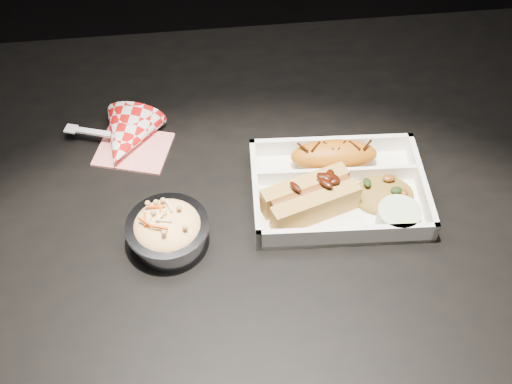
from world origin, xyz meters
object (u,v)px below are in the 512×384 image
(fried_pastry, at_px, (334,155))
(napkin_fork, at_px, (126,139))
(foil_coleslaw_cup, at_px, (168,229))
(dining_table, at_px, (241,223))
(food_tray, at_px, (338,192))
(hotdog, at_px, (310,197))

(fried_pastry, relative_size, napkin_fork, 0.76)
(foil_coleslaw_cup, height_order, napkin_fork, napkin_fork)
(dining_table, distance_m, napkin_fork, 0.22)
(food_tray, distance_m, fried_pastry, 0.06)
(foil_coleslaw_cup, bearing_deg, hotdog, 8.81)
(dining_table, distance_m, foil_coleslaw_cup, 0.19)
(hotdog, bearing_deg, foil_coleslaw_cup, 170.90)
(fried_pastry, xyz_separation_m, napkin_fork, (-0.31, 0.08, -0.01))
(napkin_fork, bearing_deg, dining_table, -13.35)
(dining_table, distance_m, hotdog, 0.17)
(dining_table, bearing_deg, fried_pastry, 7.14)
(foil_coleslaw_cup, relative_size, napkin_fork, 0.66)
(hotdog, height_order, napkin_fork, napkin_fork)
(food_tray, bearing_deg, hotdog, -149.23)
(food_tray, relative_size, hotdog, 1.82)
(fried_pastry, distance_m, hotdog, 0.09)
(fried_pastry, xyz_separation_m, hotdog, (-0.05, -0.08, 0.00))
(dining_table, relative_size, food_tray, 4.61)
(fried_pastry, bearing_deg, napkin_fork, 164.79)
(food_tray, bearing_deg, dining_table, 168.62)
(dining_table, bearing_deg, food_tray, -14.84)
(foil_coleslaw_cup, bearing_deg, fried_pastry, 23.73)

